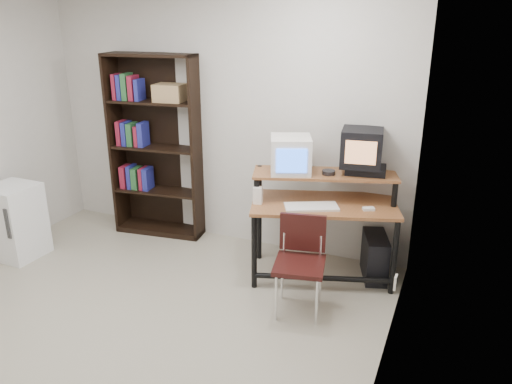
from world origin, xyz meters
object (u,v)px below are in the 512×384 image
at_px(crt_monitor, 291,155).
at_px(pc_tower, 375,257).
at_px(bookshelf, 157,145).
at_px(crt_tv, 362,148).
at_px(school_chair, 301,255).
at_px(mini_fridge, 16,221).
at_px(computer_desk, 324,206).

relative_size(crt_monitor, pc_tower, 1.04).
height_order(pc_tower, bookshelf, bookshelf).
height_order(crt_tv, school_chair, crt_tv).
height_order(crt_tv, bookshelf, bookshelf).
bearing_deg(pc_tower, mini_fridge, 177.47).
bearing_deg(mini_fridge, crt_tv, 19.70).
relative_size(crt_monitor, mini_fridge, 0.62).
distance_m(crt_monitor, mini_fridge, 2.87).
bearing_deg(crt_tv, computer_desk, -148.32).
bearing_deg(crt_monitor, crt_tv, -1.35).
bearing_deg(bookshelf, crt_tv, -8.32).
bearing_deg(crt_monitor, school_chair, -84.84).
relative_size(school_chair, mini_fridge, 1.06).
distance_m(crt_monitor, pc_tower, 1.24).
bearing_deg(school_chair, crt_tv, 61.11).
xyz_separation_m(bookshelf, mini_fridge, (-1.00, -1.12, -0.63)).
bearing_deg(mini_fridge, bookshelf, 49.55).
height_order(crt_monitor, pc_tower, crt_monitor).
xyz_separation_m(computer_desk, bookshelf, (-1.97, 0.27, 0.31)).
bearing_deg(school_chair, crt_monitor, 105.65).
bearing_deg(pc_tower, crt_tv, 138.03).
distance_m(computer_desk, bookshelf, 2.01).
xyz_separation_m(computer_desk, mini_fridge, (-2.96, -0.85, -0.32)).
bearing_deg(pc_tower, school_chair, -140.76).
bearing_deg(computer_desk, school_chair, -108.75).
bearing_deg(pc_tower, computer_desk, 177.04).
distance_m(pc_tower, bookshelf, 2.58).
bearing_deg(bookshelf, pc_tower, -10.43).
height_order(computer_desk, crt_monitor, crt_monitor).
height_order(computer_desk, mini_fridge, computer_desk).
bearing_deg(pc_tower, crt_monitor, 170.69).
bearing_deg(pc_tower, bookshelf, 158.39).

